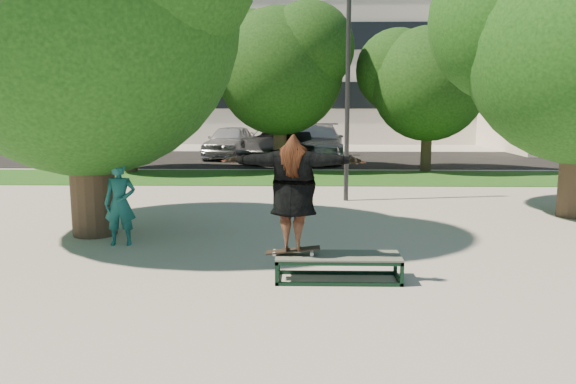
{
  "coord_description": "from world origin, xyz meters",
  "views": [
    {
      "loc": [
        -0.18,
        -9.6,
        2.54
      ],
      "look_at": [
        -0.42,
        0.6,
        0.92
      ],
      "focal_mm": 35.0,
      "sensor_mm": 36.0,
      "label": 1
    }
  ],
  "objects_px": {
    "car_grey": "(276,143)",
    "bystander": "(120,203)",
    "car_dark": "(294,148)",
    "car_silver_a": "(230,142)",
    "lamppost": "(348,79)",
    "car_silver_b": "(317,143)",
    "grind_box": "(338,267)",
    "tree_left": "(80,0)"
  },
  "relations": [
    {
      "from": "bystander",
      "to": "car_grey",
      "type": "relative_size",
      "value": 0.28
    },
    {
      "from": "tree_left",
      "to": "car_dark",
      "type": "distance_m",
      "value": 13.96
    },
    {
      "from": "lamppost",
      "to": "car_dark",
      "type": "relative_size",
      "value": 1.51
    },
    {
      "from": "car_grey",
      "to": "car_silver_b",
      "type": "xyz_separation_m",
      "value": [
        1.79,
        -0.17,
        0.05
      ]
    },
    {
      "from": "grind_box",
      "to": "tree_left",
      "type": "bearing_deg",
      "value": 148.55
    },
    {
      "from": "tree_left",
      "to": "car_grey",
      "type": "height_order",
      "value": "tree_left"
    },
    {
      "from": "car_silver_a",
      "to": "car_silver_b",
      "type": "distance_m",
      "value": 4.24
    },
    {
      "from": "car_dark",
      "to": "grind_box",
      "type": "bearing_deg",
      "value": -91.53
    },
    {
      "from": "grind_box",
      "to": "car_grey",
      "type": "distance_m",
      "value": 17.12
    },
    {
      "from": "tree_left",
      "to": "car_dark",
      "type": "relative_size",
      "value": 1.76
    },
    {
      "from": "grind_box",
      "to": "lamppost",
      "type": "bearing_deg",
      "value": 84.55
    },
    {
      "from": "car_dark",
      "to": "car_grey",
      "type": "distance_m",
      "value": 1.51
    },
    {
      "from": "lamppost",
      "to": "grind_box",
      "type": "distance_m",
      "value": 7.4
    },
    {
      "from": "bystander",
      "to": "car_grey",
      "type": "height_order",
      "value": "car_grey"
    },
    {
      "from": "car_grey",
      "to": "car_dark",
      "type": "bearing_deg",
      "value": -47.61
    },
    {
      "from": "car_silver_a",
      "to": "car_silver_b",
      "type": "height_order",
      "value": "car_silver_b"
    },
    {
      "from": "car_silver_b",
      "to": "car_silver_a",
      "type": "bearing_deg",
      "value": 163.82
    },
    {
      "from": "lamppost",
      "to": "bystander",
      "type": "xyz_separation_m",
      "value": [
        -4.43,
        -4.77,
        -2.39
      ]
    },
    {
      "from": "car_dark",
      "to": "car_grey",
      "type": "relative_size",
      "value": 0.73
    },
    {
      "from": "grind_box",
      "to": "car_silver_b",
      "type": "distance_m",
      "value": 16.87
    },
    {
      "from": "car_silver_a",
      "to": "car_grey",
      "type": "xyz_separation_m",
      "value": [
        2.21,
        -1.22,
        0.01
      ]
    },
    {
      "from": "lamppost",
      "to": "bystander",
      "type": "height_order",
      "value": "lamppost"
    },
    {
      "from": "car_grey",
      "to": "bystander",
      "type": "bearing_deg",
      "value": -87.26
    },
    {
      "from": "lamppost",
      "to": "car_grey",
      "type": "height_order",
      "value": "lamppost"
    },
    {
      "from": "grind_box",
      "to": "car_silver_b",
      "type": "bearing_deg",
      "value": 89.51
    },
    {
      "from": "tree_left",
      "to": "car_silver_a",
      "type": "height_order",
      "value": "tree_left"
    },
    {
      "from": "tree_left",
      "to": "car_silver_b",
      "type": "xyz_separation_m",
      "value": [
        4.79,
        14.01,
        -3.6
      ]
    },
    {
      "from": "lamppost",
      "to": "car_dark",
      "type": "distance_m",
      "value": 9.45
    },
    {
      "from": "car_grey",
      "to": "car_silver_a",
      "type": "bearing_deg",
      "value": 161.94
    },
    {
      "from": "car_dark",
      "to": "tree_left",
      "type": "bearing_deg",
      "value": -111.02
    },
    {
      "from": "bystander",
      "to": "car_grey",
      "type": "bearing_deg",
      "value": 75.39
    },
    {
      "from": "car_dark",
      "to": "bystander",
      "type": "bearing_deg",
      "value": -106.66
    },
    {
      "from": "car_grey",
      "to": "car_silver_b",
      "type": "distance_m",
      "value": 1.8
    },
    {
      "from": "car_dark",
      "to": "car_silver_b",
      "type": "distance_m",
      "value": 1.5
    },
    {
      "from": "grind_box",
      "to": "bystander",
      "type": "xyz_separation_m",
      "value": [
        -3.79,
        1.98,
        0.57
      ]
    },
    {
      "from": "lamppost",
      "to": "car_silver_a",
      "type": "relative_size",
      "value": 1.37
    },
    {
      "from": "car_silver_a",
      "to": "car_grey",
      "type": "bearing_deg",
      "value": -20.54
    },
    {
      "from": "grind_box",
      "to": "car_silver_b",
      "type": "height_order",
      "value": "car_silver_b"
    },
    {
      "from": "car_silver_a",
      "to": "car_silver_b",
      "type": "bearing_deg",
      "value": -10.83
    },
    {
      "from": "grind_box",
      "to": "car_silver_a",
      "type": "bearing_deg",
      "value": 101.93
    },
    {
      "from": "tree_left",
      "to": "car_silver_b",
      "type": "distance_m",
      "value": 15.24
    },
    {
      "from": "grind_box",
      "to": "car_silver_b",
      "type": "xyz_separation_m",
      "value": [
        0.14,
        16.86,
        0.63
      ]
    }
  ]
}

